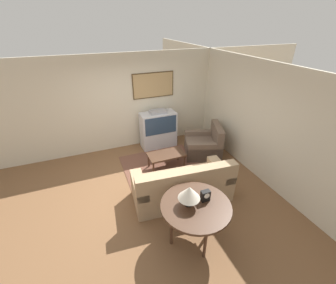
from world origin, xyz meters
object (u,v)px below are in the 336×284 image
tv (158,129)px  mantel_clock (205,196)px  armchair (204,145)px  table_lamp (189,193)px  couch (182,186)px  coffee_table (166,155)px  console_table (196,208)px

tv → mantel_clock: 3.38m
mantel_clock → armchair: bearing=59.6°
mantel_clock → table_lamp: bearing=179.8°
tv → table_lamp: table_lamp is taller
couch → coffee_table: size_ratio=2.27×
couch → coffee_table: bearing=-89.9°
tv → coffee_table: (-0.20, -1.17, -0.18)m
console_table → mantel_clock: bearing=12.9°
console_table → table_lamp: 0.35m
armchair → console_table: 2.96m
tv → mantel_clock: (-0.36, -3.34, 0.36)m
tv → couch: 2.40m
couch → armchair: bearing=-128.2°
armchair → coffee_table: 1.27m
tv → console_table: 3.43m
couch → console_table: couch is taller
couch → armchair: size_ratio=1.76×
coffee_table → console_table: size_ratio=0.81×
coffee_table → table_lamp: size_ratio=2.51×
couch → table_lamp: 1.27m
tv → table_lamp: size_ratio=3.12×
table_lamp → mantel_clock: 0.34m
armchair → coffee_table: size_ratio=1.29×
couch → console_table: (-0.24, -1.01, 0.41)m
armchair → console_table: bearing=-12.8°
mantel_clock → console_table: bearing=-167.1°
tv → coffee_table: tv is taller
coffee_table → table_lamp: (-0.46, -2.17, 0.70)m
armchair → tv: bearing=-111.3°
armchair → table_lamp: table_lamp is taller
tv → table_lamp: bearing=-101.2°
couch → mantel_clock: (-0.06, -0.97, 0.58)m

